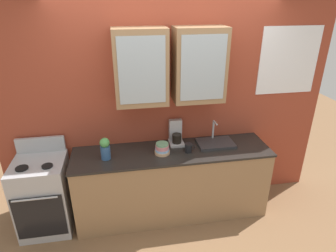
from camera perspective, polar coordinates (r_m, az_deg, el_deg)
ground_plane at (r=3.88m, az=0.78°, el=-16.34°), size 10.00×10.00×0.00m
back_wall_unit at (r=3.41m, az=0.08°, el=6.11°), size 3.96×0.42×2.72m
counter at (r=3.61m, az=0.82°, el=-11.03°), size 2.30×0.60×0.88m
stove_range at (r=3.68m, az=-23.15°, el=-12.42°), size 0.56×0.59×1.06m
sink_faucet at (r=3.56m, az=9.30°, el=-3.23°), size 0.44×0.30×0.27m
bowl_stack at (r=3.30m, az=-1.15°, el=-4.48°), size 0.17×0.17×0.13m
vase at (r=3.24m, az=-12.24°, el=-4.32°), size 0.11×0.11×0.25m
cup_near_sink at (r=3.34m, az=4.06°, el=-4.30°), size 0.12×0.09×0.10m
coffee_maker at (r=3.50m, az=1.58°, el=-1.76°), size 0.17×0.20×0.29m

